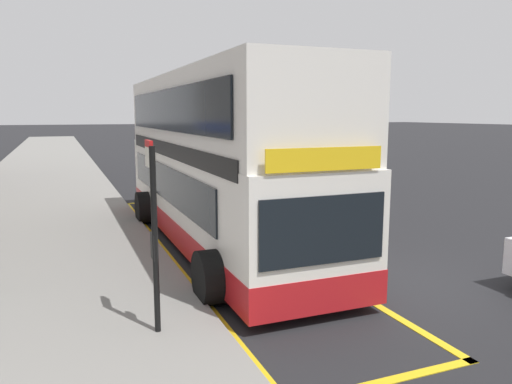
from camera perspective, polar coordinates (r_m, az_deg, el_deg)
ground_plane at (r=40.49m, az=-13.02°, el=4.00°), size 260.00×260.00×0.00m
pavement_near at (r=40.00m, az=-22.99°, el=3.55°), size 6.00×76.00×0.14m
double_decker_bus at (r=12.87m, az=-4.69°, el=3.05°), size 3.25×11.33×4.40m
bus_bay_markings at (r=12.93m, az=-4.37°, el=-6.21°), size 2.98×14.37×0.01m
bus_stop_sign at (r=7.45m, az=-11.80°, el=-3.49°), size 0.09×0.51×2.88m
parked_car_teal_distant at (r=35.50m, az=-3.35°, el=4.83°), size 2.09×4.20×1.62m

